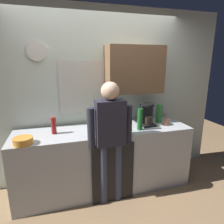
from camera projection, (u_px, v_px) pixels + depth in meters
ground_plane at (110, 199)px, 2.66m from camera, size 8.00×8.00×0.00m
kitchen_counter at (105, 159)px, 2.83m from camera, size 2.45×0.64×0.91m
dishwasher_panel at (113, 174)px, 2.54m from camera, size 0.56×0.02×0.82m
back_wall_assembly at (102, 93)px, 2.99m from camera, size 4.05×0.42×2.60m
coffee_maker at (147, 116)px, 2.86m from camera, size 0.20×0.20×0.33m
bottle_clear_soda at (159, 114)px, 3.00m from camera, size 0.09×0.09×0.28m
bottle_red_vinegar at (54, 126)px, 2.53m from camera, size 0.06×0.06×0.22m
bottle_green_wine at (140, 119)px, 2.66m from camera, size 0.07×0.07×0.30m
cup_yellow_cup at (96, 129)px, 2.60m from camera, size 0.07×0.07×0.08m
cup_terracotta_mug at (166, 122)px, 2.89m from camera, size 0.08×0.08×0.09m
cup_blue_mug at (106, 125)px, 2.76m from camera, size 0.08×0.08×0.10m
mixing_bowl at (23, 141)px, 2.22m from camera, size 0.22×0.22×0.08m
potted_plant at (96, 118)px, 2.77m from camera, size 0.15×0.15×0.23m
dish_soap at (121, 125)px, 2.66m from camera, size 0.06×0.06×0.18m
person_at_sink at (110, 134)px, 2.43m from camera, size 0.57×0.22×1.60m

